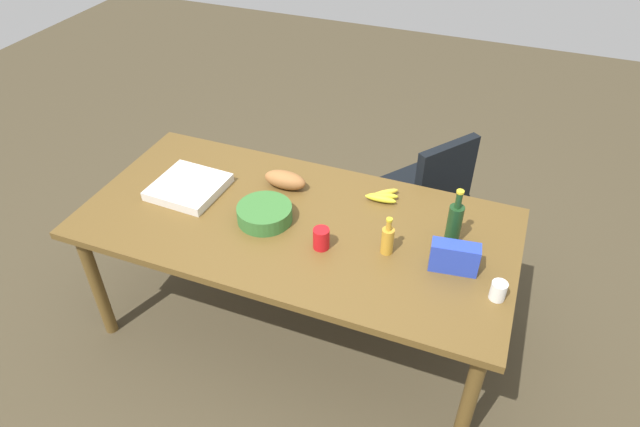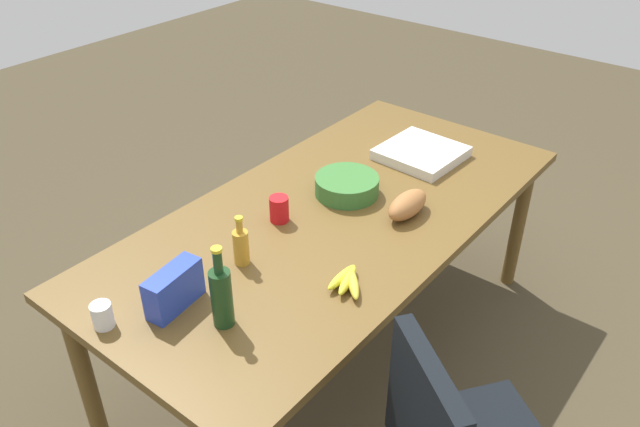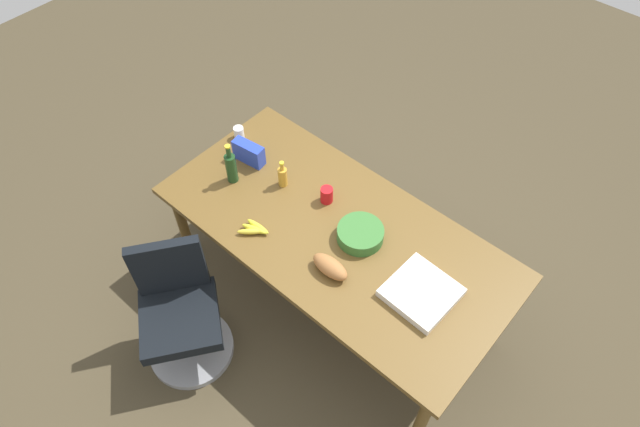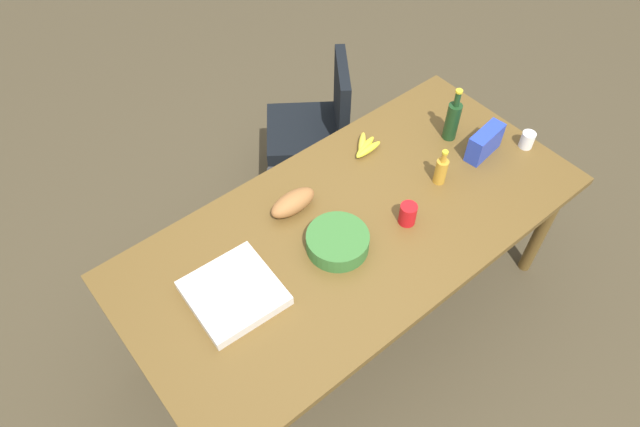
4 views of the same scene
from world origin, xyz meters
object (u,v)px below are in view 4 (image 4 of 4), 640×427
(bread_loaf, at_px, (293,203))
(dressing_bottle, at_px, (441,170))
(banana_bunch, at_px, (365,147))
(chip_bag_blue, at_px, (485,142))
(salad_bowl, at_px, (338,242))
(pizza_box, at_px, (234,293))
(office_chair, at_px, (314,141))
(wine_bottle, at_px, (452,120))
(conference_table, at_px, (354,233))
(red_solo_cup, at_px, (408,214))
(paper_cup, at_px, (527,140))

(bread_loaf, relative_size, dressing_bottle, 1.17)
(banana_bunch, distance_m, chip_bag_blue, 0.61)
(salad_bowl, relative_size, bread_loaf, 1.18)
(dressing_bottle, bearing_deg, chip_bag_blue, -0.89)
(pizza_box, height_order, dressing_bottle, dressing_bottle)
(office_chair, height_order, pizza_box, office_chair)
(wine_bottle, bearing_deg, conference_table, -170.60)
(pizza_box, relative_size, chip_bag_blue, 1.64)
(red_solo_cup, bearing_deg, dressing_bottle, 15.12)
(dressing_bottle, distance_m, paper_cup, 0.55)
(salad_bowl, xyz_separation_m, bread_loaf, (-0.02, 0.30, 0.01))
(pizza_box, xyz_separation_m, bread_loaf, (0.48, 0.22, 0.03))
(salad_bowl, bearing_deg, dressing_bottle, -0.77)
(conference_table, distance_m, office_chair, 1.10)
(red_solo_cup, height_order, chip_bag_blue, chip_bag_blue)
(conference_table, bearing_deg, banana_bunch, 42.65)
(salad_bowl, xyz_separation_m, chip_bag_blue, (0.97, -0.01, 0.03))
(red_solo_cup, relative_size, bread_loaf, 0.46)
(office_chair, relative_size, chip_bag_blue, 4.21)
(wine_bottle, relative_size, bread_loaf, 1.29)
(wine_bottle, height_order, pizza_box, wine_bottle)
(pizza_box, bearing_deg, paper_cup, -4.22)
(conference_table, distance_m, red_solo_cup, 0.27)
(salad_bowl, bearing_deg, chip_bag_blue, -0.81)
(wine_bottle, xyz_separation_m, dressing_bottle, (-0.28, -0.19, -0.04))
(salad_bowl, distance_m, chip_bag_blue, 0.97)
(office_chair, relative_size, dressing_bottle, 4.53)
(office_chair, height_order, banana_bunch, office_chair)
(red_solo_cup, bearing_deg, salad_bowl, 165.26)
(conference_table, bearing_deg, chip_bag_blue, -4.46)
(pizza_box, distance_m, dressing_bottle, 1.16)
(red_solo_cup, xyz_separation_m, salad_bowl, (-0.35, 0.09, -0.01))
(conference_table, xyz_separation_m, office_chair, (0.49, 0.92, -0.36))
(conference_table, distance_m, wine_bottle, 0.81)
(office_chair, xyz_separation_m, salad_bowl, (-0.64, -0.97, 0.48))
(chip_bag_blue, bearing_deg, salad_bowl, 179.19)
(pizza_box, bearing_deg, salad_bowl, -6.42)
(red_solo_cup, bearing_deg, conference_table, 144.16)
(red_solo_cup, distance_m, chip_bag_blue, 0.63)
(conference_table, distance_m, salad_bowl, 0.20)
(office_chair, xyz_separation_m, red_solo_cup, (-0.29, -1.06, 0.49))
(bread_loaf, xyz_separation_m, banana_bunch, (0.53, 0.08, -0.03))
(conference_table, xyz_separation_m, wine_bottle, (0.77, 0.13, 0.19))
(dressing_bottle, bearing_deg, office_chair, 90.78)
(chip_bag_blue, bearing_deg, paper_cup, -26.91)
(red_solo_cup, distance_m, paper_cup, 0.84)
(conference_table, height_order, banana_bunch, banana_bunch)
(banana_bunch, bearing_deg, office_chair, 78.11)
(salad_bowl, bearing_deg, pizza_box, 170.92)
(conference_table, distance_m, pizza_box, 0.66)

